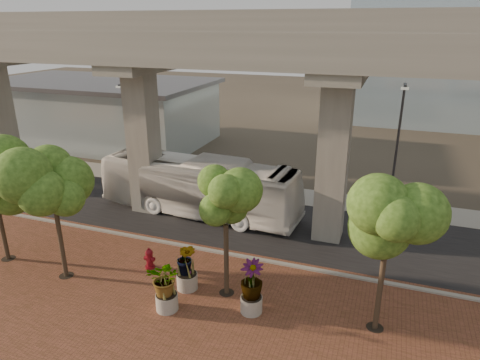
% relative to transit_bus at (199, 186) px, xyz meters
% --- Properties ---
extents(ground, '(160.00, 160.00, 0.00)m').
position_rel_transit_bus_xyz_m(ground, '(2.47, -2.51, -1.87)').
color(ground, '#3D372C').
rests_on(ground, ground).
extents(brick_plaza, '(70.00, 13.00, 0.06)m').
position_rel_transit_bus_xyz_m(brick_plaza, '(2.47, -10.51, -1.84)').
color(brick_plaza, brown).
rests_on(brick_plaza, ground).
extents(asphalt_road, '(90.00, 8.00, 0.04)m').
position_rel_transit_bus_xyz_m(asphalt_road, '(2.47, -0.51, -1.85)').
color(asphalt_road, black).
rests_on(asphalt_road, ground).
extents(curb_strip, '(70.00, 0.25, 0.16)m').
position_rel_transit_bus_xyz_m(curb_strip, '(2.47, -4.51, -1.79)').
color(curb_strip, gray).
rests_on(curb_strip, ground).
extents(far_sidewalk, '(90.00, 3.00, 0.06)m').
position_rel_transit_bus_xyz_m(far_sidewalk, '(2.47, 4.99, -1.84)').
color(far_sidewalk, gray).
rests_on(far_sidewalk, ground).
extents(transit_viaduct, '(72.00, 5.60, 12.40)m').
position_rel_transit_bus_xyz_m(transit_viaduct, '(2.47, -0.51, 5.42)').
color(transit_viaduct, gray).
rests_on(transit_viaduct, ground).
extents(station_pavilion, '(23.00, 13.00, 6.30)m').
position_rel_transit_bus_xyz_m(station_pavilion, '(-17.53, 13.49, 1.35)').
color(station_pavilion, '#A8BBC0').
rests_on(station_pavilion, ground).
extents(transit_bus, '(13.62, 4.14, 3.74)m').
position_rel_transit_bus_xyz_m(transit_bus, '(0.00, 0.00, 0.00)').
color(transit_bus, silver).
rests_on(transit_bus, ground).
extents(fire_hydrant, '(0.55, 0.50, 1.11)m').
position_rel_transit_bus_xyz_m(fire_hydrant, '(0.49, -7.07, -1.28)').
color(fire_hydrant, maroon).
rests_on(fire_hydrant, ground).
extents(planter_front, '(2.14, 2.14, 2.36)m').
position_rel_transit_bus_xyz_m(planter_front, '(2.97, -9.76, -0.38)').
color(planter_front, gray).
rests_on(planter_front, ground).
extents(planter_right, '(2.32, 2.32, 2.48)m').
position_rel_transit_bus_xyz_m(planter_right, '(6.47, -8.68, -0.31)').
color(planter_right, '#ABA29A').
rests_on(planter_right, ground).
extents(planter_left, '(2.18, 2.18, 2.40)m').
position_rel_transit_bus_xyz_m(planter_left, '(3.09, -8.04, -0.35)').
color(planter_left, gray).
rests_on(planter_left, ground).
extents(street_tree_near_west, '(3.83, 3.83, 6.31)m').
position_rel_transit_bus_xyz_m(street_tree_near_west, '(-3.03, -9.12, 2.74)').
color(street_tree_near_west, '#423226').
rests_on(street_tree_near_west, ground).
extents(street_tree_near_east, '(3.40, 3.40, 6.04)m').
position_rel_transit_bus_xyz_m(street_tree_near_east, '(4.97, -7.77, 2.66)').
color(street_tree_near_east, '#423226').
rests_on(street_tree_near_east, ground).
extents(street_tree_far_east, '(3.76, 3.76, 6.54)m').
position_rel_transit_bus_xyz_m(street_tree_far_east, '(11.58, -7.96, 3.00)').
color(street_tree_far_east, '#423226').
rests_on(street_tree_far_east, ground).
extents(streetlamp_west, '(0.38, 1.12, 7.74)m').
position_rel_transit_bus_xyz_m(streetlamp_west, '(-6.95, 3.07, 2.65)').
color(streetlamp_west, '#2D2D32').
rests_on(streetlamp_west, ground).
extents(streetlamp_east, '(0.42, 1.24, 8.54)m').
position_rel_transit_bus_xyz_m(streetlamp_east, '(11.74, 3.27, 3.11)').
color(streetlamp_east, '#323337').
rests_on(streetlamp_east, ground).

